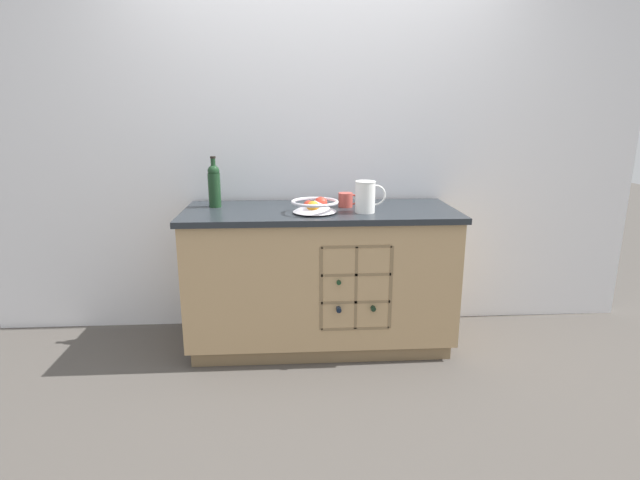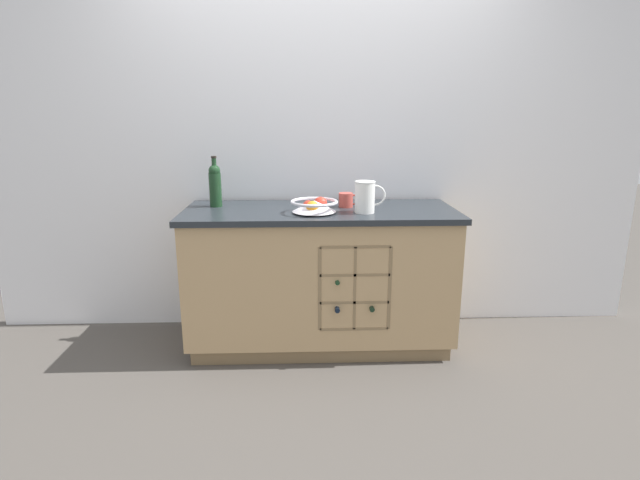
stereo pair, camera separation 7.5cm
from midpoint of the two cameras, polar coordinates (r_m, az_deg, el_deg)
name	(u,v)px [view 2 (the right image)]	position (r m, az deg, el deg)	size (l,w,h in m)	color
ground_plane	(320,342)	(3.32, 0.66, -11.58)	(14.00, 14.00, 0.00)	#4C4742
back_wall	(318,140)	(3.36, 0.41, 11.39)	(4.40, 0.06, 2.55)	white
kitchen_island	(320,277)	(3.14, 0.73, -4.25)	(1.65, 0.68, 0.88)	olive
fruit_bowl	(314,205)	(2.91, 0.09, 4.01)	(0.28, 0.28, 0.09)	silver
white_pitcher	(365,196)	(2.93, 5.95, 4.99)	(0.18, 0.12, 0.19)	white
ceramic_mug	(346,200)	(3.10, 3.72, 4.59)	(0.13, 0.09, 0.09)	#B7473D
standing_wine_bottle	(215,184)	(3.16, -11.23, 6.27)	(0.08, 0.08, 0.31)	#19381E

